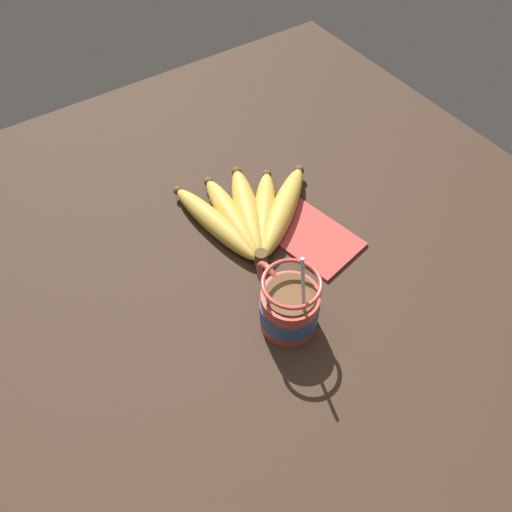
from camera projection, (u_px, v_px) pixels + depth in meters
The scene contains 4 objects.
table at pixel (241, 302), 77.16cm from camera, with size 121.46×121.46×3.16cm.
coffee_mug at pixel (289, 307), 69.88cm from camera, with size 12.16×8.40×17.05cm.
banana_bunch at pixel (250, 214), 83.68cm from camera, with size 23.14×23.72×4.40cm.
napkin at pixel (312, 237), 82.71cm from camera, with size 16.78×13.30×0.60cm.
Camera 1 is at (-36.02, 21.34, 66.83)cm, focal length 35.00 mm.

